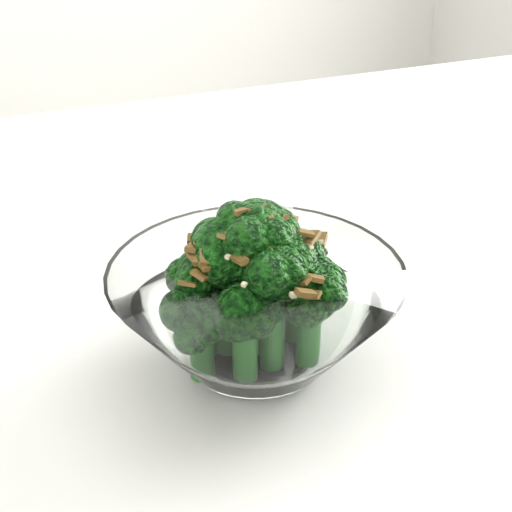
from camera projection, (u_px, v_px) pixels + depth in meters
name	position (u px, v px, depth m)	size (l,w,h in m)	color
table	(315.00, 286.00, 0.74)	(1.28, 0.92, 0.75)	white
broccoli_dish	(255.00, 303.00, 0.51)	(0.19, 0.19, 0.12)	white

